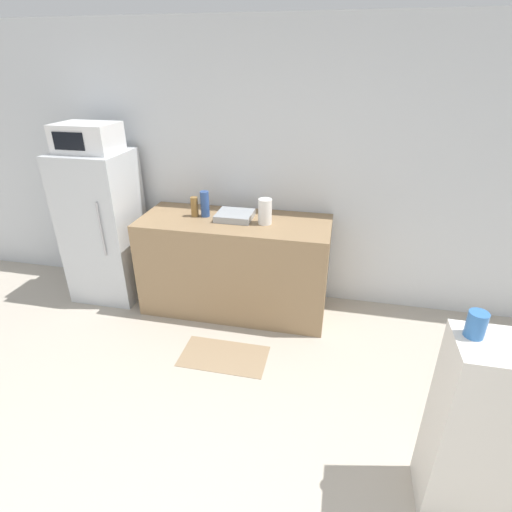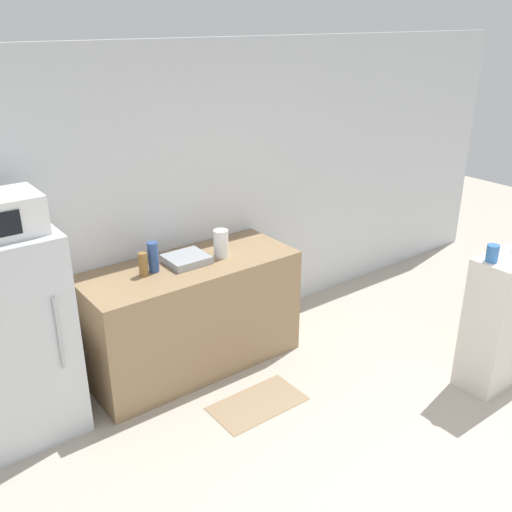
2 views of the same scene
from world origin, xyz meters
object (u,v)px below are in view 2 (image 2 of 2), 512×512
at_px(jar, 492,253).
at_px(bottle_tall, 153,257).
at_px(bottle_short, 143,264).
at_px(paper_towel_roll, 221,243).
at_px(refrigerator, 19,338).

bearing_deg(jar, bottle_tall, 138.39).
xyz_separation_m(bottle_tall, bottle_short, (-0.10, -0.02, -0.03)).
distance_m(bottle_short, paper_towel_roll, 0.68).
bearing_deg(jar, paper_towel_roll, 128.98).
xyz_separation_m(refrigerator, bottle_tall, (1.06, 0.05, 0.30)).
relative_size(refrigerator, paper_towel_roll, 6.56).
relative_size(bottle_tall, jar, 1.87).
bearing_deg(bottle_short, refrigerator, -178.16).
bearing_deg(bottle_tall, jar, -41.61).
xyz_separation_m(bottle_short, paper_towel_roll, (0.68, -0.05, 0.02)).
xyz_separation_m(bottle_tall, jar, (1.88, -1.67, 0.11)).
relative_size(jar, paper_towel_roll, 0.56).
relative_size(bottle_tall, paper_towel_roll, 1.05).
bearing_deg(refrigerator, bottle_tall, 2.69).
relative_size(refrigerator, bottle_tall, 6.24).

